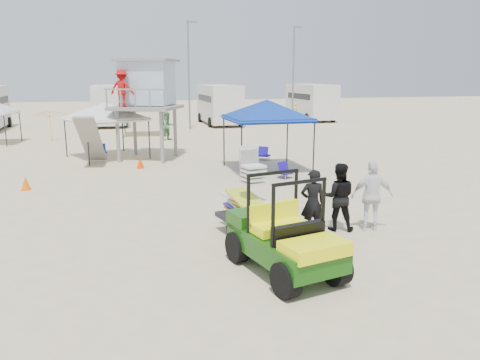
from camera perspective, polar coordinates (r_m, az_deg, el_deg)
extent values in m
plane|color=beige|center=(10.07, 1.75, -11.05)|extent=(140.00, 140.00, 0.00)
cube|color=#13490B|center=(9.84, 5.44, -7.97)|extent=(1.89, 2.91, 0.47)
cube|color=#FEFE0D|center=(9.74, 5.47, -6.37)|extent=(1.36, 1.00, 0.26)
cylinder|color=black|center=(8.91, 3.99, -11.95)|extent=(0.44, 0.74, 0.69)
cube|color=black|center=(11.94, 1.55, -4.84)|extent=(1.64, 2.08, 0.12)
cylinder|color=black|center=(11.87, -0.95, -6.04)|extent=(0.30, 0.52, 0.49)
imported|color=black|center=(12.06, 8.83, -2.77)|extent=(0.68, 0.49, 1.74)
imported|color=black|center=(12.63, 11.91, -2.02)|extent=(1.08, 0.98, 1.82)
imported|color=white|center=(12.82, 15.81, -1.88)|extent=(1.18, 0.70, 1.88)
cylinder|color=gray|center=(22.34, -13.76, 5.02)|extent=(0.18, 0.18, 2.45)
cube|color=gray|center=(23.34, -11.34, 8.67)|extent=(3.88, 3.88, 0.16)
cube|color=#AAC4DB|center=(23.59, -11.51, 11.49)|extent=(2.86, 2.71, 2.06)
imported|color=#B20F0F|center=(22.28, -13.30, 10.82)|extent=(1.11, 0.64, 1.72)
cylinder|color=black|center=(18.31, 0.21, 3.55)|extent=(0.06, 0.06, 2.30)
pyramid|color=#0D2F94|center=(20.01, 3.32, 9.78)|extent=(3.22, 3.22, 0.80)
cube|color=#0D2F94|center=(20.07, 3.29, 7.50)|extent=(3.22, 3.22, 0.18)
cylinder|color=black|center=(22.81, -19.79, 4.23)|extent=(0.06, 0.06, 2.01)
pyramid|color=silver|center=(24.10, -16.16, 9.09)|extent=(4.23, 4.23, 0.80)
cube|color=silver|center=(24.16, -16.04, 7.20)|extent=(4.23, 4.23, 0.18)
cylinder|color=black|center=(31.75, -13.95, 6.60)|extent=(0.06, 0.06, 1.83)
pyramid|color=silver|center=(33.06, -11.76, 9.83)|extent=(3.10, 3.10, 0.80)
cube|color=silver|center=(33.10, -11.70, 8.44)|extent=(3.10, 3.10, 0.18)
imported|color=#F3A615|center=(31.64, -22.04, 6.17)|extent=(3.04, 3.05, 1.97)
cone|color=orange|center=(18.52, -24.68, -0.36)|extent=(0.34, 0.34, 0.50)
cone|color=#E63D07|center=(21.27, -12.06, 2.07)|extent=(0.34, 0.34, 0.50)
cube|color=#0F33A6|center=(24.75, -16.65, 3.21)|extent=(0.68, 0.65, 0.06)
cube|color=#0F33A6|center=(24.96, -16.67, 3.75)|extent=(0.57, 0.34, 0.44)
cylinder|color=#B2B2B7|center=(24.58, -17.15, 2.83)|extent=(0.03, 0.03, 0.20)
cube|color=#1D0D94|center=(18.86, 5.51, 0.88)|extent=(0.72, 0.71, 0.06)
cube|color=#1D0D94|center=(19.04, 5.27, 1.61)|extent=(0.55, 0.42, 0.44)
cylinder|color=#B2B2B7|center=(18.63, 5.08, 0.36)|extent=(0.03, 0.03, 0.20)
cube|color=#1D0FA6|center=(22.89, 2.93, 3.00)|extent=(0.73, 0.72, 0.06)
cube|color=#1D0FA6|center=(23.09, 2.75, 3.59)|extent=(0.53, 0.46, 0.44)
cylinder|color=#B2B2B7|center=(22.66, 2.55, 2.60)|extent=(0.03, 0.03, 0.20)
cube|color=silver|center=(40.38, -15.75, 8.91)|extent=(2.50, 6.50, 3.00)
cube|color=black|center=(40.36, -15.79, 9.55)|extent=(2.54, 5.20, 0.50)
cylinder|color=black|center=(38.44, -17.51, 6.61)|extent=(0.25, 0.80, 0.80)
cube|color=silver|center=(39.85, -2.55, 9.32)|extent=(2.50, 7.00, 3.00)
cube|color=black|center=(39.82, -2.56, 9.97)|extent=(2.54, 5.60, 0.50)
cylinder|color=black|center=(37.50, -3.65, 7.03)|extent=(0.25, 0.80, 0.80)
cube|color=silver|center=(44.09, 8.66, 9.51)|extent=(2.50, 6.60, 3.00)
cube|color=black|center=(44.07, 8.68, 10.09)|extent=(2.54, 5.28, 0.50)
cylinder|color=black|center=(41.75, 8.18, 7.50)|extent=(0.25, 0.80, 0.80)
cylinder|color=slate|center=(36.27, -6.26, 12.49)|extent=(0.14, 0.14, 8.00)
cylinder|color=slate|center=(40.11, 6.50, 12.49)|extent=(0.14, 0.14, 8.00)
imported|color=#C6D04E|center=(41.79, 6.71, 8.19)|extent=(0.74, 0.62, 1.73)
imported|color=#538B58|center=(30.25, -8.75, 6.51)|extent=(1.08, 0.99, 1.79)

